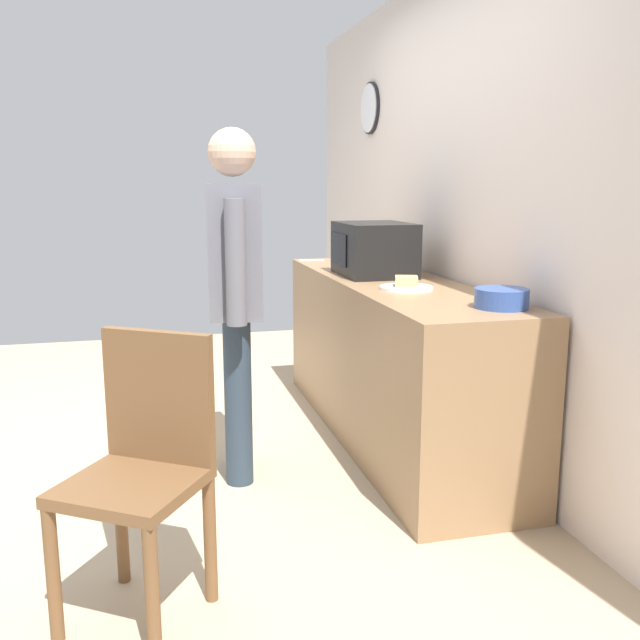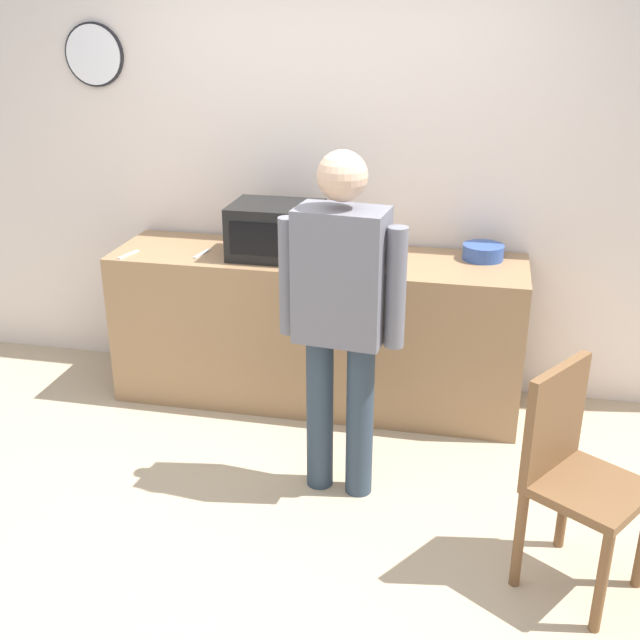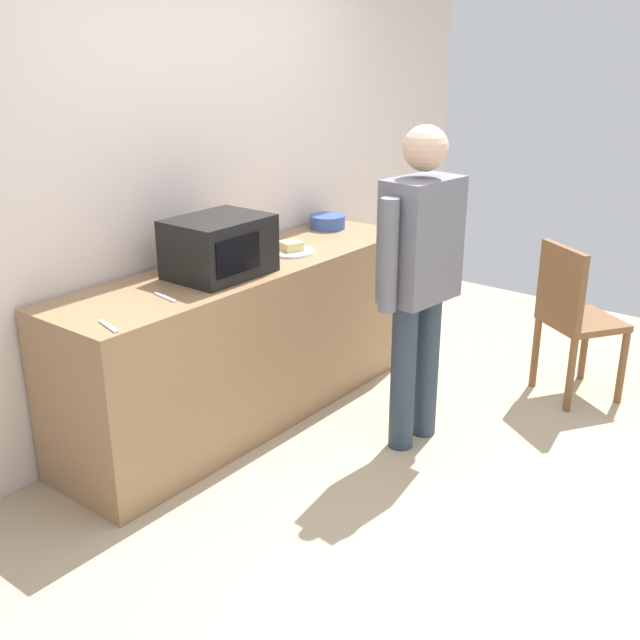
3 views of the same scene
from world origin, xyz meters
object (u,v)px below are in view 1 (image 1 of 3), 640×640
person_standing (235,280)px  salad_bowl (502,298)px  sandwich_plate (406,285)px  wooden_chair (144,462)px  microwave (374,249)px  spoon_utensil (312,260)px  fork_utensil (343,266)px

person_standing → salad_bowl: bearing=59.9°
sandwich_plate → person_standing: (-0.01, -0.85, 0.05)m
salad_bowl → wooden_chair: salad_bowl is taller
sandwich_plate → person_standing: person_standing is taller
person_standing → wooden_chair: size_ratio=1.77×
microwave → sandwich_plate: microwave is taller
salad_bowl → wooden_chair: size_ratio=0.24×
spoon_utensil → microwave: bearing=11.2°
spoon_utensil → person_standing: 1.54m
sandwich_plate → microwave: bearing=178.6°
wooden_chair → sandwich_plate: bearing=127.9°
spoon_utensil → wooden_chair: bearing=-25.6°
spoon_utensil → person_standing: size_ratio=0.10×
salad_bowl → person_standing: person_standing is taller
microwave → wooden_chair: size_ratio=0.53×
salad_bowl → person_standing: 1.22m
microwave → fork_utensil: (-0.43, -0.06, -0.15)m
spoon_utensil → salad_bowl: bearing=10.1°
sandwich_plate → wooden_chair: bearing=-52.1°
salad_bowl → spoon_utensil: salad_bowl is taller
sandwich_plate → salad_bowl: size_ratio=1.17×
sandwich_plate → fork_utensil: sandwich_plate is taller
fork_utensil → person_standing: bearing=-40.0°
microwave → spoon_utensil: 0.86m
sandwich_plate → person_standing: size_ratio=0.16×
sandwich_plate → fork_utensil: (-0.98, -0.05, -0.02)m
sandwich_plate → spoon_utensil: 1.39m
fork_utensil → person_standing: person_standing is taller
microwave → wooden_chair: microwave is taller
sandwich_plate → salad_bowl: (0.60, 0.20, 0.02)m
microwave → person_standing: size_ratio=0.30×
person_standing → fork_utensil: bearing=140.0°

